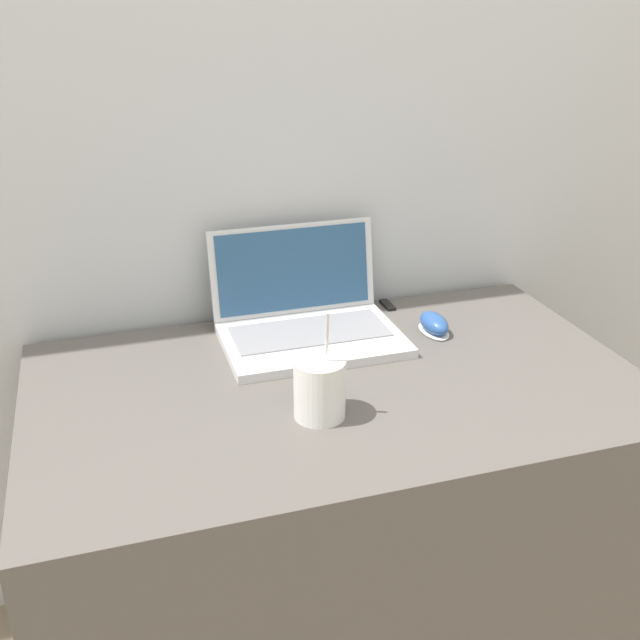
% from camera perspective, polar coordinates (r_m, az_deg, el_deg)
% --- Properties ---
extents(wall_back, '(7.00, 0.04, 2.50)m').
position_cam_1_polar(wall_back, '(1.67, -2.99, 18.20)').
color(wall_back, silver).
rests_on(wall_back, ground_plane).
extents(desk, '(1.19, 0.71, 0.72)m').
position_cam_1_polar(desk, '(1.67, 1.26, -15.48)').
color(desk, '#5B5651').
rests_on(desk, ground_plane).
extents(laptop, '(0.38, 0.30, 0.22)m').
position_cam_1_polar(laptop, '(1.63, -1.05, 0.25)').
color(laptop, silver).
rests_on(laptop, desk).
extents(drink_cup, '(0.09, 0.09, 0.21)m').
position_cam_1_polar(drink_cup, '(1.33, -0.03, -5.17)').
color(drink_cup, white).
rests_on(drink_cup, desk).
extents(computer_mouse, '(0.06, 0.10, 0.04)m').
position_cam_1_polar(computer_mouse, '(1.68, 8.68, -0.32)').
color(computer_mouse, white).
rests_on(computer_mouse, desk).
extents(usb_stick, '(0.02, 0.06, 0.01)m').
position_cam_1_polar(usb_stick, '(1.81, 5.17, 1.16)').
color(usb_stick, black).
rests_on(usb_stick, desk).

